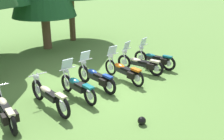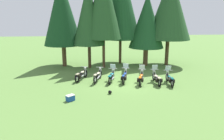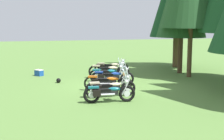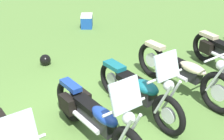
% 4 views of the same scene
% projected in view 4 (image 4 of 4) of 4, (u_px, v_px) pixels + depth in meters
% --- Properties ---
extents(motorcycle_1, '(0.93, 2.38, 1.04)m').
position_uv_depth(motorcycle_1, '(183.00, 72.00, 5.95)').
color(motorcycle_1, black).
rests_on(motorcycle_1, ground_plane).
extents(motorcycle_2, '(0.87, 2.09, 1.35)m').
position_uv_depth(motorcycle_2, '(139.00, 90.00, 5.32)').
color(motorcycle_2, black).
rests_on(motorcycle_2, ground_plane).
extents(motorcycle_3, '(0.92, 2.24, 1.38)m').
position_uv_depth(motorcycle_3, '(95.00, 117.00, 4.62)').
color(motorcycle_3, black).
rests_on(motorcycle_3, ground_plane).
extents(picnic_cooler, '(0.61, 0.58, 0.38)m').
position_uv_depth(picnic_cooler, '(87.00, 21.00, 9.57)').
color(picnic_cooler, '#19479E').
rests_on(picnic_cooler, ground_plane).
extents(dropped_helmet, '(0.25, 0.25, 0.25)m').
position_uv_depth(dropped_helmet, '(45.00, 60.00, 7.21)').
color(dropped_helmet, black).
rests_on(dropped_helmet, ground_plane).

